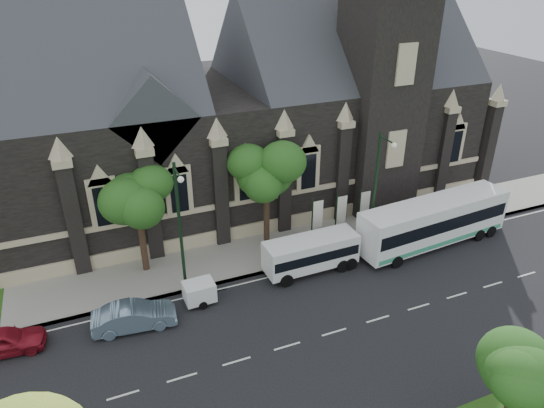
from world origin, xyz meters
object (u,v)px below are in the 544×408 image
tree_park_east (520,369)px  tree_walk_left (139,195)px  street_lamp_mid (180,223)px  tour_coach (434,221)px  banner_flag_right (363,208)px  street_lamp_near (377,186)px  tree_walk_right (268,172)px  banner_flag_left (316,217)px  car_far_red (3,341)px  banner_flag_center (340,213)px  shuttle_bus (311,252)px  box_trailer (199,292)px  sedan (134,316)px

tree_park_east → tree_walk_left: 23.36m
street_lamp_mid → tour_coach: size_ratio=0.72×
banner_flag_right → tour_coach: 5.28m
tree_walk_left → street_lamp_near: (15.80, -3.61, -0.62)m
tree_walk_right → banner_flag_left: bearing=-29.1°
car_far_red → tree_walk_right: bearing=-69.4°
banner_flag_center → car_far_red: (-22.87, -3.40, -1.64)m
banner_flag_center → tour_coach: (6.18, -3.19, -0.43)m
street_lamp_mid → tree_walk_right: bearing=26.6°
tree_walk_right → tour_coach: bearing=-23.5°
street_lamp_near → banner_flag_right: (0.29, 1.91, -2.73)m
street_lamp_mid → car_far_red: size_ratio=2.05×
street_lamp_near → banner_flag_left: 4.99m
tree_walk_left → banner_flag_right: size_ratio=1.91×
tree_park_east → banner_flag_left: tree_park_east is taller
tree_walk_left → banner_flag_center: (14.08, -1.70, -3.35)m
banner_flag_right → shuttle_bus: banner_flag_right is taller
banner_flag_right → tour_coach: banner_flag_right is taller
street_lamp_near → banner_flag_left: (-3.71, 1.91, -2.73)m
banner_flag_right → shuttle_bus: bearing=-153.8°
box_trailer → sedan: (-4.13, -0.78, -0.04)m
banner_flag_left → banner_flag_right: same height
street_lamp_mid → banner_flag_right: (14.29, 1.91, -2.73)m
banner_flag_left → sedan: (-13.91, -4.10, -1.59)m
sedan → tour_coach: bearing=-81.7°
tree_park_east → tree_walk_left: size_ratio=0.82×
tree_walk_left → tree_park_east: bearing=-59.1°
street_lamp_near → car_far_red: bearing=-176.5°
banner_flag_left → banner_flag_center: (2.00, 0.00, 0.00)m
shuttle_bus → tree_park_east: bearing=-84.9°
banner_flag_left → box_trailer: 10.44m
street_lamp_near → box_trailer: size_ratio=3.27×
street_lamp_mid → sedan: street_lamp_mid is taller
tree_walk_right → car_far_red: tree_walk_right is taller
tree_park_east → banner_flag_center: (2.11, 18.32, -2.24)m
street_lamp_mid → tour_coach: 18.78m
tree_park_east → box_trailer: bearing=122.8°
tree_walk_right → car_far_red: bearing=-164.0°
street_lamp_mid → banner_flag_left: bearing=10.5°
shuttle_bus → banner_flag_center: bearing=36.2°
banner_flag_right → tour_coach: (4.18, -3.19, -0.43)m
banner_flag_center → box_trailer: bearing=-164.3°
box_trailer → sedan: sedan is taller
tree_walk_left → street_lamp_mid: 4.08m
street_lamp_near → street_lamp_mid: (-14.00, 0.00, 0.00)m
tree_walk_left → sedan: (-1.82, -5.80, -4.94)m
tour_coach → box_trailer: 17.99m
tree_walk_left → box_trailer: (2.31, -5.02, -4.90)m
tree_walk_left → sedan: tree_walk_left is taller
tree_walk_right → banner_flag_center: 6.36m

